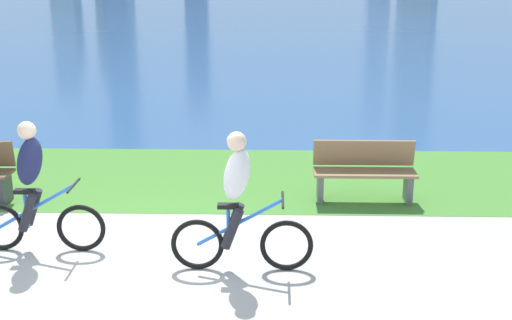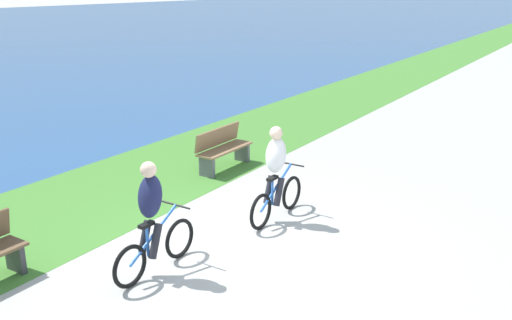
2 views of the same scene
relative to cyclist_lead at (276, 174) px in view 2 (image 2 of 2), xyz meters
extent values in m
plane|color=#B2AFA8|center=(-1.31, -0.11, -0.83)|extent=(300.00, 300.00, 0.00)
cube|color=#478433|center=(-1.31, 3.42, -0.83)|extent=(120.00, 3.34, 0.01)
torus|color=black|center=(0.55, 0.00, -0.52)|extent=(0.62, 0.06, 0.62)
torus|color=black|center=(-0.48, 0.00, -0.52)|extent=(0.62, 0.06, 0.62)
cylinder|color=blue|center=(0.01, 0.00, -0.24)|extent=(1.00, 0.04, 0.60)
cylinder|color=blue|center=(-0.12, 0.00, -0.29)|extent=(0.04, 0.04, 0.46)
cube|color=black|center=(-0.12, 0.00, -0.04)|extent=(0.24, 0.10, 0.05)
cylinder|color=black|center=(0.50, 0.00, 0.04)|extent=(0.03, 0.52, 0.03)
ellipsoid|color=white|center=(-0.01, 0.00, 0.34)|extent=(0.40, 0.36, 0.65)
sphere|color=beige|center=(-0.01, 0.00, 0.72)|extent=(0.22, 0.22, 0.22)
cylinder|color=#26262D|center=(-0.07, 0.10, -0.28)|extent=(0.27, 0.11, 0.49)
cylinder|color=#26262D|center=(-0.07, -0.10, -0.28)|extent=(0.27, 0.11, 0.49)
torus|color=black|center=(-1.96, 0.47, -0.53)|extent=(0.60, 0.06, 0.60)
torus|color=black|center=(-2.97, 0.47, -0.53)|extent=(0.60, 0.06, 0.60)
cylinder|color=blue|center=(-2.49, 0.47, -0.25)|extent=(0.98, 0.04, 0.59)
cylinder|color=blue|center=(-2.62, 0.47, -0.30)|extent=(0.04, 0.04, 0.45)
cube|color=black|center=(-2.62, 0.47, -0.06)|extent=(0.24, 0.10, 0.05)
cylinder|color=black|center=(-2.01, 0.47, 0.02)|extent=(0.03, 0.52, 0.03)
ellipsoid|color=#1E234C|center=(-2.52, 0.47, 0.32)|extent=(0.40, 0.36, 0.65)
sphere|color=beige|center=(-2.52, 0.47, 0.70)|extent=(0.22, 0.22, 0.22)
cylinder|color=#26262D|center=(-2.57, 0.57, -0.30)|extent=(0.27, 0.11, 0.49)
cylinder|color=#26262D|center=(-2.57, 0.37, -0.30)|extent=(0.27, 0.11, 0.49)
cube|color=olive|center=(1.74, 2.34, -0.38)|extent=(1.50, 0.45, 0.04)
cube|color=olive|center=(1.74, 2.53, -0.13)|extent=(1.50, 0.11, 0.40)
cube|color=#595960|center=(2.39, 2.34, -0.61)|extent=(0.08, 0.37, 0.45)
cube|color=#595960|center=(1.09, 2.34, -0.61)|extent=(0.08, 0.37, 0.45)
cube|color=#38383D|center=(-3.55, 2.14, -0.61)|extent=(0.08, 0.37, 0.45)
camera|label=1|loc=(0.39, -7.23, 2.68)|focal=47.78mm
camera|label=2|loc=(-7.59, -4.53, 3.08)|focal=38.98mm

